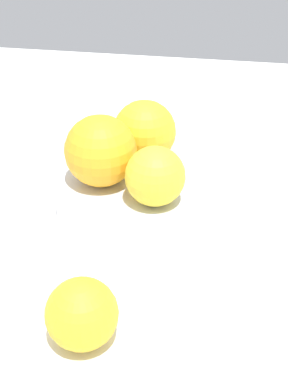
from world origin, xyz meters
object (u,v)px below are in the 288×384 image
Objects in this scene: fruit_bowl at (144,196)px; orange_in_bowl_0 at (100,151)px; orange_in_bowl_2 at (144,132)px; orange_loose_0 at (82,314)px; orange_in_bowl_1 at (155,176)px.

orange_in_bowl_0 is (1.34, -4.49, 6.06)cm from fruit_bowl.
orange_in_bowl_0 is 7.01cm from orange_in_bowl_2.
orange_loose_0 reaches higher than fruit_bowl.
fruit_bowl is 2.54× the size of orange_in_bowl_0.
orange_in_bowl_1 is 1.02× the size of orange_loose_0.
fruit_bowl is at bearing 175.44° from orange_loose_0.
fruit_bowl is 3.19× the size of orange_in_bowl_1.
orange_in_bowl_1 is 0.85× the size of orange_in_bowl_2.
orange_in_bowl_2 is 1.20× the size of orange_loose_0.
orange_in_bowl_2 is at bearing -163.31° from orange_in_bowl_1.
orange_in_bowl_1 is at bearing 167.57° from orange_loose_0.
orange_in_bowl_0 is 1.07× the size of orange_in_bowl_2.
orange_in_bowl_0 reaches higher than fruit_bowl.
fruit_bowl is 20.22cm from orange_loose_0.
fruit_bowl is at bearing 106.59° from orange_in_bowl_0.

